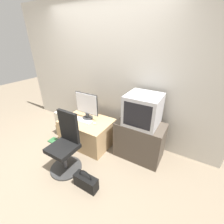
% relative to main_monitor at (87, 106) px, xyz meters
% --- Properties ---
extents(ground_plane, '(12.00, 12.00, 0.00)m').
position_rel_main_monitor_xyz_m(ground_plane, '(0.13, -0.83, -0.78)').
color(ground_plane, '#7F705B').
extents(wall_back, '(4.40, 0.05, 2.60)m').
position_rel_main_monitor_xyz_m(wall_back, '(0.13, 0.49, 0.52)').
color(wall_back, beige).
rests_on(wall_back, ground_plane).
extents(desk, '(0.95, 0.67, 0.51)m').
position_rel_main_monitor_xyz_m(desk, '(0.03, -0.08, -0.52)').
color(desk, tan).
rests_on(desk, ground_plane).
extents(side_stand, '(0.79, 0.47, 0.66)m').
position_rel_main_monitor_xyz_m(side_stand, '(1.05, 0.09, -0.45)').
color(side_stand, '#4C4238').
rests_on(side_stand, ground_plane).
extents(main_monitor, '(0.50, 0.20, 0.52)m').
position_rel_main_monitor_xyz_m(main_monitor, '(0.00, 0.00, 0.00)').
color(main_monitor, '#2D2D2D').
rests_on(main_monitor, desk).
extents(keyboard, '(0.37, 0.13, 0.01)m').
position_rel_main_monitor_xyz_m(keyboard, '(-0.02, -0.12, -0.26)').
color(keyboard, silver).
rests_on(keyboard, desk).
extents(mouse, '(0.07, 0.04, 0.03)m').
position_rel_main_monitor_xyz_m(mouse, '(0.24, -0.11, -0.25)').
color(mouse, silver).
rests_on(mouse, desk).
extents(crt_tv, '(0.52, 0.51, 0.49)m').
position_rel_main_monitor_xyz_m(crt_tv, '(1.05, 0.11, 0.13)').
color(crt_tv, '#B7B7BC').
rests_on(crt_tv, side_stand).
extents(office_chair, '(0.50, 0.50, 0.97)m').
position_rel_main_monitor_xyz_m(office_chair, '(0.16, -0.75, -0.37)').
color(office_chair, '#333333').
rests_on(office_chair, ground_plane).
extents(cardboard_box_lower, '(0.21, 0.19, 0.26)m').
position_rel_main_monitor_xyz_m(cardboard_box_lower, '(-0.61, -0.14, -0.65)').
color(cardboard_box_lower, '#A3845B').
rests_on(cardboard_box_lower, ground_plane).
extents(cardboard_box_upper, '(0.19, 0.16, 0.29)m').
position_rel_main_monitor_xyz_m(cardboard_box_upper, '(-0.61, -0.14, -0.37)').
color(cardboard_box_upper, beige).
rests_on(cardboard_box_upper, cardboard_box_lower).
extents(handbag, '(0.35, 0.13, 0.32)m').
position_rel_main_monitor_xyz_m(handbag, '(0.66, -0.91, -0.67)').
color(handbag, black).
rests_on(handbag, ground_plane).
extents(book, '(0.23, 0.16, 0.02)m').
position_rel_main_monitor_xyz_m(book, '(-0.58, -0.42, -0.77)').
color(book, '#2D6638').
rests_on(book, ground_plane).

